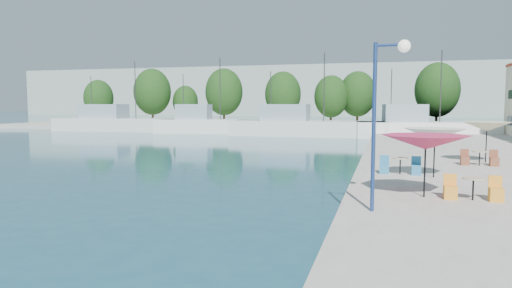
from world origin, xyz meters
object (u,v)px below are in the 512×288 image
(umbrella_white, at_px, (435,134))
(umbrella_pink, at_px, (426,142))
(trawler_02, at_px, (207,125))
(trawler_03, at_px, (304,127))
(trawler_04, at_px, (422,128))
(umbrella_cream, at_px, (487,126))
(trawler_01, at_px, (120,123))
(street_lamp, at_px, (386,94))

(umbrella_white, bearing_deg, umbrella_pink, -99.17)
(trawler_02, distance_m, trawler_03, 13.38)
(trawler_04, distance_m, umbrella_cream, 27.35)
(trawler_04, height_order, umbrella_pink, trawler_04)
(trawler_01, height_order, trawler_02, same)
(trawler_01, bearing_deg, trawler_04, -8.03)
(umbrella_pink, distance_m, umbrella_white, 4.68)
(trawler_04, height_order, umbrella_cream, trawler_04)
(street_lamp, bearing_deg, trawler_02, 126.66)
(trawler_04, xyz_separation_m, umbrella_white, (-1.90, -33.51, 1.44))
(trawler_04, xyz_separation_m, street_lamp, (-4.01, -40.81, 3.02))
(umbrella_cream, xyz_separation_m, street_lamp, (-5.38, -13.54, 1.49))
(trawler_02, height_order, umbrella_cream, trawler_02)
(trawler_03, distance_m, umbrella_pink, 39.26)
(umbrella_white, bearing_deg, street_lamp, -106.09)
(umbrella_white, distance_m, street_lamp, 7.76)
(trawler_01, height_order, trawler_03, same)
(trawler_02, bearing_deg, trawler_01, 169.02)
(umbrella_white, height_order, umbrella_cream, umbrella_cream)
(trawler_01, xyz_separation_m, umbrella_white, (38.39, -35.93, 1.44))
(trawler_01, bearing_deg, umbrella_white, -47.69)
(trawler_03, height_order, umbrella_pink, trawler_03)
(trawler_02, distance_m, trawler_04, 26.65)
(umbrella_pink, bearing_deg, trawler_01, 132.87)
(umbrella_white, xyz_separation_m, umbrella_cream, (3.27, 6.24, 0.09))
(trawler_03, xyz_separation_m, street_lamp, (9.36, -40.43, 3.02))
(street_lamp, bearing_deg, umbrella_white, 82.40)
(trawler_02, bearing_deg, street_lamp, -68.59)
(trawler_03, relative_size, street_lamp, 3.71)
(trawler_01, distance_m, umbrella_cream, 51.19)
(trawler_02, distance_m, street_lamp, 47.99)
(trawler_03, xyz_separation_m, umbrella_white, (11.46, -33.13, 1.44))
(trawler_04, bearing_deg, trawler_01, 168.37)
(trawler_02, height_order, trawler_03, same)
(umbrella_pink, height_order, street_lamp, street_lamp)
(umbrella_pink, xyz_separation_m, umbrella_cream, (4.02, 10.86, 0.09))
(trawler_03, relative_size, umbrella_cream, 7.26)
(umbrella_cream, bearing_deg, trawler_04, 92.88)
(trawler_02, height_order, umbrella_white, trawler_02)
(trawler_03, height_order, umbrella_cream, trawler_03)
(trawler_02, distance_m, umbrella_white, 42.81)
(umbrella_pink, distance_m, umbrella_cream, 11.58)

